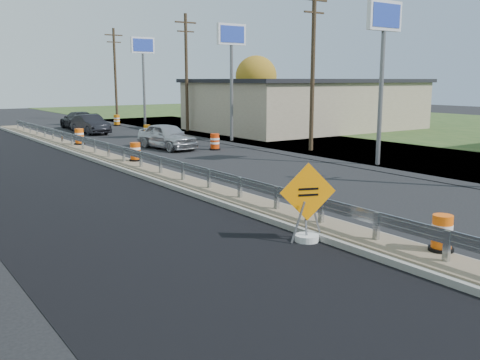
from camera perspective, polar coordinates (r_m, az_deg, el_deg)
ground at (r=18.39m, az=-0.01°, el=-2.55°), size 140.00×140.00×0.00m
grass_verge_far at (r=47.41m, az=23.50°, el=4.70°), size 40.00×120.00×0.03m
milled_overlay at (r=25.70m, az=-21.32°, el=0.52°), size 7.20×120.00×0.01m
median at (r=25.22m, az=-10.49°, el=1.14°), size 1.60×55.00×0.23m
guardrail at (r=26.03m, az=-11.46°, el=2.77°), size 0.10×46.15×0.72m
retail_building_near at (r=46.72m, az=7.10°, el=8.06°), size 18.50×12.50×4.27m
pylon_sign_south at (r=27.36m, az=15.09°, el=15.07°), size 2.20×0.30×7.90m
pylon_sign_mid at (r=37.11m, az=-0.92°, el=14.16°), size 2.20×0.30×7.90m
pylon_sign_north at (r=49.31m, az=-10.32°, el=13.12°), size 2.20×0.30×7.90m
utility_pole_smid at (r=32.16m, az=7.77°, el=11.86°), size 1.90×0.26×9.40m
utility_pole_nmid at (r=44.38m, az=-5.74°, el=11.54°), size 1.90×0.26×9.40m
utility_pole_north at (r=57.92m, az=-13.17°, el=11.10°), size 1.90×0.26×9.40m
tree_far_yellow at (r=60.70m, az=1.73°, el=10.96°), size 4.62×4.62×6.86m
caution_sign at (r=14.14m, az=7.17°, el=-4.45°), size 1.43×0.64×2.10m
barrel_median_near at (r=13.46m, az=20.73°, el=-5.37°), size 0.59×0.59×0.86m
barrel_median_mid at (r=27.02m, az=-11.10°, el=2.94°), size 0.62×0.62×0.91m
barrel_median_far at (r=34.80m, az=-16.76°, el=4.43°), size 0.67×0.67×0.98m
barrel_shoulder_near at (r=32.54m, az=-2.70°, el=4.06°), size 0.67×0.67×0.99m
barrel_shoulder_mid at (r=40.85m, az=-9.88°, el=5.19°), size 0.60×0.60×0.89m
barrel_shoulder_far at (r=51.25m, az=-13.01°, el=6.21°), size 0.68×0.68×1.00m
car_silver at (r=33.25m, az=-7.79°, el=4.66°), size 2.37×4.79×1.57m
car_dark_mid at (r=43.96m, az=-15.67°, el=5.75°), size 1.82×4.62×1.50m
car_dark_far at (r=48.45m, az=-16.87°, el=6.12°), size 2.38×5.32×1.52m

